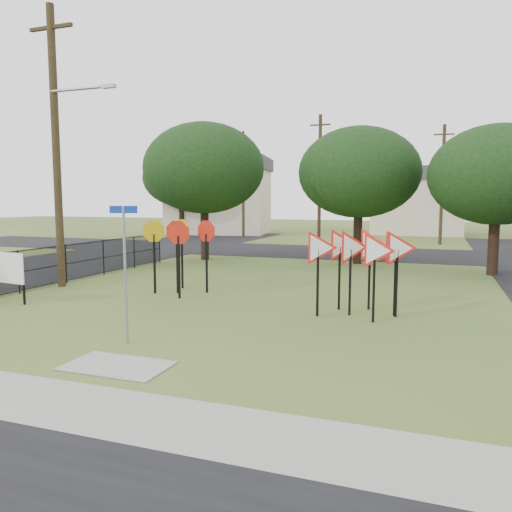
{
  "coord_description": "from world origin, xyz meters",
  "views": [
    {
      "loc": [
        5.66,
        -10.22,
        3.17
      ],
      "look_at": [
        0.89,
        3.0,
        1.6
      ],
      "focal_mm": 35.0,
      "sensor_mm": 36.0,
      "label": 1
    }
  ],
  "objects_px": {
    "stop_sign_cluster": "(180,239)",
    "yield_sign_cluster": "(364,251)",
    "info_board": "(9,270)",
    "street_name_sign": "(125,266)"
  },
  "relations": [
    {
      "from": "stop_sign_cluster",
      "to": "info_board",
      "type": "distance_m",
      "value": 5.34
    },
    {
      "from": "stop_sign_cluster",
      "to": "yield_sign_cluster",
      "type": "xyz_separation_m",
      "value": [
        6.35,
        -1.23,
        -0.08
      ]
    },
    {
      "from": "yield_sign_cluster",
      "to": "info_board",
      "type": "relative_size",
      "value": 1.92
    },
    {
      "from": "yield_sign_cluster",
      "to": "stop_sign_cluster",
      "type": "bearing_deg",
      "value": 169.02
    },
    {
      "from": "stop_sign_cluster",
      "to": "yield_sign_cluster",
      "type": "relative_size",
      "value": 0.83
    },
    {
      "from": "stop_sign_cluster",
      "to": "info_board",
      "type": "xyz_separation_m",
      "value": [
        -4.08,
        -3.35,
        -0.81
      ]
    },
    {
      "from": "stop_sign_cluster",
      "to": "yield_sign_cluster",
      "type": "height_order",
      "value": "stop_sign_cluster"
    },
    {
      "from": "street_name_sign",
      "to": "info_board",
      "type": "distance_m",
      "value": 6.41
    },
    {
      "from": "street_name_sign",
      "to": "info_board",
      "type": "height_order",
      "value": "street_name_sign"
    },
    {
      "from": "info_board",
      "to": "stop_sign_cluster",
      "type": "bearing_deg",
      "value": 39.37
    }
  ]
}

